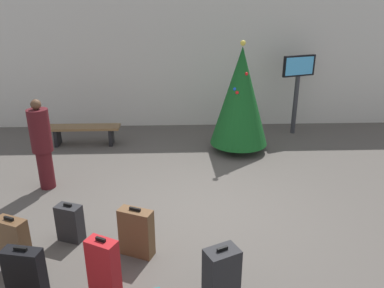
# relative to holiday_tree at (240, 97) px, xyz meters

# --- Properties ---
(ground_plane) EXTENTS (16.00, 16.00, 0.00)m
(ground_plane) POSITION_rel_holiday_tree_xyz_m (-1.03, -2.68, -1.31)
(ground_plane) COLOR #514C47
(back_wall) EXTENTS (16.00, 0.20, 3.44)m
(back_wall) POSITION_rel_holiday_tree_xyz_m (-1.03, 2.12, 0.41)
(back_wall) COLOR beige
(back_wall) RESTS_ON ground_plane
(holiday_tree) EXTENTS (1.33, 1.33, 2.54)m
(holiday_tree) POSITION_rel_holiday_tree_xyz_m (0.00, 0.00, 0.00)
(holiday_tree) COLOR #4C3319
(holiday_tree) RESTS_ON ground_plane
(flight_info_kiosk) EXTENTS (0.90, 0.41, 2.06)m
(flight_info_kiosk) POSITION_rel_holiday_tree_xyz_m (1.68, 1.22, 0.15)
(flight_info_kiosk) COLOR #333338
(flight_info_kiosk) RESTS_ON ground_plane
(waiting_bench) EXTENTS (1.75, 0.44, 0.48)m
(waiting_bench) POSITION_rel_holiday_tree_xyz_m (-3.73, 0.53, -0.94)
(waiting_bench) COLOR brown
(waiting_bench) RESTS_ON ground_plane
(traveller_0) EXTENTS (0.51, 0.51, 1.71)m
(traveller_0) POSITION_rel_holiday_tree_xyz_m (-3.90, -1.73, -0.41)
(traveller_0) COLOR #4C1419
(traveller_0) RESTS_ON ground_plane
(suitcase_0) EXTENTS (0.50, 0.36, 0.73)m
(suitcase_0) POSITION_rel_holiday_tree_xyz_m (-2.01, -3.80, -0.96)
(suitcase_0) COLOR brown
(suitcase_0) RESTS_ON ground_plane
(suitcase_2) EXTENTS (0.45, 0.33, 0.79)m
(suitcase_2) POSITION_rel_holiday_tree_xyz_m (-3.53, -4.07, -0.93)
(suitcase_2) COLOR brown
(suitcase_2) RESTS_ON ground_plane
(suitcase_3) EXTENTS (0.40, 0.33, 0.83)m
(suitcase_3) POSITION_rel_holiday_tree_xyz_m (-2.30, -4.60, -0.91)
(suitcase_3) COLOR #B2191E
(suitcase_3) RESTS_ON ground_plane
(suitcase_4) EXTENTS (0.41, 0.31, 0.60)m
(suitcase_4) POSITION_rel_holiday_tree_xyz_m (-3.01, -3.42, -1.03)
(suitcase_4) COLOR #232326
(suitcase_4) RESTS_ON ground_plane
(suitcase_5) EXTENTS (0.47, 0.26, 0.75)m
(suitcase_5) POSITION_rel_holiday_tree_xyz_m (-3.18, -4.63, -0.95)
(suitcase_5) COLOR black
(suitcase_5) RESTS_ON ground_plane
(suitcase_6) EXTENTS (0.44, 0.38, 0.78)m
(suitcase_6) POSITION_rel_holiday_tree_xyz_m (-0.96, -4.75, -0.94)
(suitcase_6) COLOR #232326
(suitcase_6) RESTS_ON ground_plane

